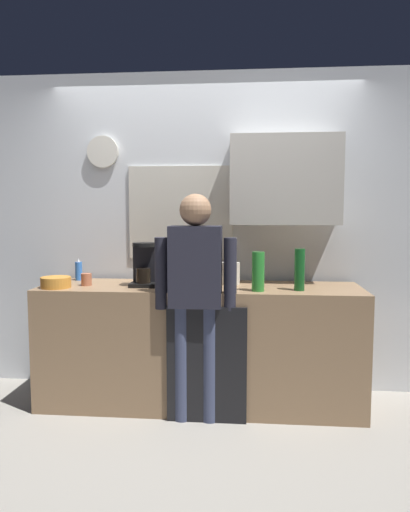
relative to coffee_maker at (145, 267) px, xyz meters
The scene contains 13 objects.
ground_plane 1.17m from the coffee_maker, 33.61° to the right, with size 8.00×8.00×0.00m, color #9E998E.
kitchen_counter 0.73m from the coffee_maker, ahead, with size 2.42×0.64×0.92m, color #937251.
dishwasher_panel 0.87m from the coffee_maker, 31.88° to the right, with size 0.56×0.02×0.82m, color black.
back_wall_assembly 0.72m from the coffee_maker, 39.87° to the left, with size 4.02×0.42×2.60m.
coffee_maker is the anchor object (origin of this frame).
bottle_green_wine 1.15m from the coffee_maker, ahead, with size 0.07×0.07×0.30m, color #195923.
bottle_dark_sauce 0.46m from the coffee_maker, 11.43° to the left, with size 0.06×0.06×0.18m, color black.
bottle_clear_soda 0.87m from the coffee_maker, 10.76° to the right, with size 0.09×0.09×0.28m, color #2D8C33.
cup_terracotta_mug 0.46m from the coffee_maker, behind, with size 0.08×0.08×0.09m, color #B26647.
mixing_bowl 0.66m from the coffee_maker, 166.61° to the right, with size 0.22×0.22×0.08m, color orange.
dish_soap 0.65m from the coffee_maker, 159.22° to the left, with size 0.06×0.06×0.18m.
storage_canister 0.66m from the coffee_maker, 12.02° to the left, with size 0.14×0.14×0.17m, color silver.
person_at_sink 0.51m from the coffee_maker, 33.61° to the right, with size 0.57×0.22×1.60m.
Camera 1 is at (0.37, -3.28, 1.50)m, focal length 33.82 mm.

